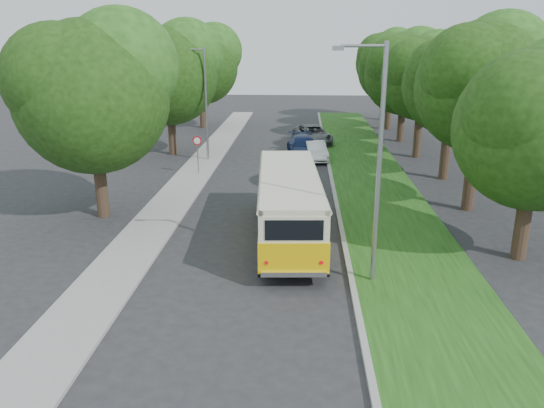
# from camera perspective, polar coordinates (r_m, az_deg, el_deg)

# --- Properties ---
(ground) EXTENTS (120.00, 120.00, 0.00)m
(ground) POSITION_cam_1_polar(r_m,az_deg,el_deg) (20.98, -1.93, -5.21)
(ground) COLOR #27272A
(ground) RESTS_ON ground
(curb) EXTENTS (0.20, 70.00, 0.15)m
(curb) POSITION_cam_1_polar(r_m,az_deg,el_deg) (25.63, 7.12, -0.89)
(curb) COLOR gray
(curb) RESTS_ON ground
(grass_verge) EXTENTS (4.50, 70.00, 0.13)m
(grass_verge) POSITION_cam_1_polar(r_m,az_deg,el_deg) (25.90, 12.31, -0.99)
(grass_verge) COLOR #1B4312
(grass_verge) RESTS_ON ground
(sidewalk) EXTENTS (2.20, 70.00, 0.12)m
(sidewalk) POSITION_cam_1_polar(r_m,az_deg,el_deg) (26.41, -11.38, -0.58)
(sidewalk) COLOR gray
(sidewalk) RESTS_ON ground
(treeline) EXTENTS (24.27, 41.91, 9.46)m
(treeline) POSITION_cam_1_polar(r_m,az_deg,el_deg) (37.36, 5.48, 14.08)
(treeline) COLOR #332319
(treeline) RESTS_ON ground
(lamppost_near) EXTENTS (1.71, 0.16, 8.00)m
(lamppost_near) POSITION_cam_1_polar(r_m,az_deg,el_deg) (17.35, 11.19, 4.76)
(lamppost_near) COLOR gray
(lamppost_near) RESTS_ON ground
(lamppost_far) EXTENTS (1.71, 0.16, 7.50)m
(lamppost_far) POSITION_cam_1_polar(r_m,az_deg,el_deg) (36.09, -7.28, 11.02)
(lamppost_far) COLOR gray
(lamppost_far) RESTS_ON ground
(warning_sign) EXTENTS (0.56, 0.10, 2.50)m
(warning_sign) POSITION_cam_1_polar(r_m,az_deg,el_deg) (32.51, -8.03, 5.99)
(warning_sign) COLOR gray
(warning_sign) RESTS_ON ground
(vintage_bus) EXTENTS (3.06, 9.74, 2.85)m
(vintage_bus) POSITION_cam_1_polar(r_m,az_deg,el_deg) (21.85, 1.83, -0.28)
(vintage_bus) COLOR yellow
(vintage_bus) RESTS_ON ground
(car_silver) EXTENTS (1.69, 3.70, 1.23)m
(car_silver) POSITION_cam_1_polar(r_m,az_deg,el_deg) (28.31, 2.18, 2.16)
(car_silver) COLOR #BBBBC1
(car_silver) RESTS_ON ground
(car_white) EXTENTS (1.74, 3.91, 1.25)m
(car_white) POSITION_cam_1_polar(r_m,az_deg,el_deg) (36.79, 4.73, 5.71)
(car_white) COLOR white
(car_white) RESTS_ON ground
(car_blue) EXTENTS (2.59, 5.18, 1.44)m
(car_blue) POSITION_cam_1_polar(r_m,az_deg,el_deg) (37.66, 3.39, 6.16)
(car_blue) COLOR #122350
(car_blue) RESTS_ON ground
(car_grey) EXTENTS (3.44, 5.57, 1.44)m
(car_grey) POSITION_cam_1_polar(r_m,az_deg,el_deg) (42.56, 4.39, 7.45)
(car_grey) COLOR #53575A
(car_grey) RESTS_ON ground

